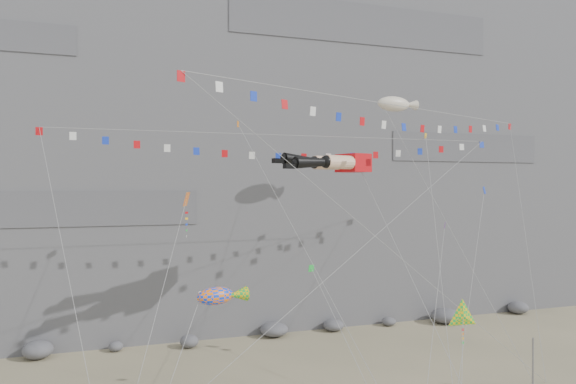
# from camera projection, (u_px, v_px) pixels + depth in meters

# --- Properties ---
(cliff) EXTENTS (80.00, 28.00, 50.00)m
(cliff) POSITION_uv_depth(u_px,v_px,m) (234.00, 91.00, 65.64)
(cliff) COLOR slate
(cliff) RESTS_ON ground
(talus_boulders) EXTENTS (60.00, 3.00, 1.20)m
(talus_boulders) POSITION_uv_depth(u_px,v_px,m) (274.00, 330.00, 51.74)
(talus_boulders) COLOR slate
(talus_boulders) RESTS_ON ground
(anchor_pole_right) EXTENTS (0.12, 0.12, 3.69)m
(anchor_pole_right) POSITION_uv_depth(u_px,v_px,m) (533.00, 365.00, 37.66)
(anchor_pole_right) COLOR gray
(anchor_pole_right) RESTS_ON ground
(legs_kite) EXTENTS (8.12, 17.68, 22.52)m
(legs_kite) POSITION_uv_depth(u_px,v_px,m) (332.00, 163.00, 42.15)
(legs_kite) COLOR red
(legs_kite) RESTS_ON ground
(flag_banner_upper) EXTENTS (36.04, 13.13, 26.14)m
(flag_banner_upper) POSITION_uv_depth(u_px,v_px,m) (291.00, 136.00, 43.67)
(flag_banner_upper) COLOR red
(flag_banner_upper) RESTS_ON ground
(flag_banner_lower) EXTENTS (31.70, 13.50, 22.41)m
(flag_banner_lower) POSITION_uv_depth(u_px,v_px,m) (394.00, 105.00, 39.14)
(flag_banner_lower) COLOR red
(flag_banner_lower) RESTS_ON ground
(harlequin_kite) EXTENTS (5.57, 7.54, 15.26)m
(harlequin_kite) POSITION_uv_depth(u_px,v_px,m) (186.00, 200.00, 35.67)
(harlequin_kite) COLOR red
(harlequin_kite) RESTS_ON ground
(fish_windsock) EXTENTS (6.68, 5.72, 10.03)m
(fish_windsock) POSITION_uv_depth(u_px,v_px,m) (215.00, 296.00, 32.54)
(fish_windsock) COLOR orange
(fish_windsock) RESTS_ON ground
(delta_kite) EXTENTS (3.86, 3.79, 7.78)m
(delta_kite) POSITION_uv_depth(u_px,v_px,m) (463.00, 317.00, 33.58)
(delta_kite) COLOR #EDB70C
(delta_kite) RESTS_ON ground
(blimp_windsock) EXTENTS (6.30, 13.16, 24.54)m
(blimp_windsock) POSITION_uv_depth(u_px,v_px,m) (394.00, 104.00, 48.09)
(blimp_windsock) COLOR beige
(blimp_windsock) RESTS_ON ground
(small_kite_a) EXTENTS (6.27, 14.78, 23.93)m
(small_kite_a) POSITION_uv_depth(u_px,v_px,m) (243.00, 133.00, 40.66)
(small_kite_a) COLOR orange
(small_kite_a) RESTS_ON ground
(small_kite_b) EXTENTS (8.96, 10.34, 16.75)m
(small_kite_b) POSITION_uv_depth(u_px,v_px,m) (445.00, 228.00, 41.76)
(small_kite_b) COLOR #721CA3
(small_kite_b) RESTS_ON ground
(small_kite_c) EXTENTS (2.25, 8.52, 11.85)m
(small_kite_c) POSITION_uv_depth(u_px,v_px,m) (313.00, 272.00, 35.62)
(small_kite_c) COLOR green
(small_kite_c) RESTS_ON ground
(small_kite_d) EXTENTS (8.26, 15.53, 24.71)m
(small_kite_d) POSITION_uv_depth(u_px,v_px,m) (426.00, 143.00, 47.07)
(small_kite_d) COLOR yellow
(small_kite_d) RESTS_ON ground
(small_kite_e) EXTENTS (8.69, 7.93, 17.31)m
(small_kite_e) POSITION_uv_depth(u_px,v_px,m) (484.00, 193.00, 41.43)
(small_kite_e) COLOR #1532BA
(small_kite_e) RESTS_ON ground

